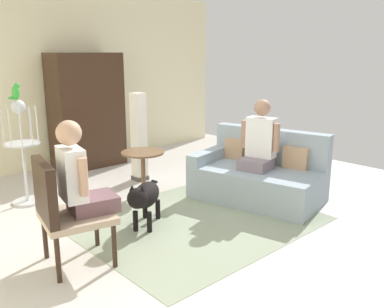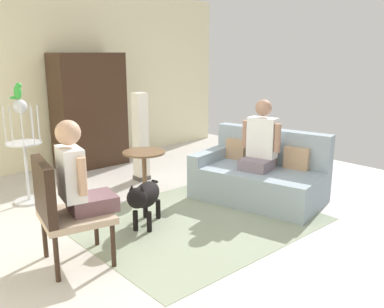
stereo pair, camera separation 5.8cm
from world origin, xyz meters
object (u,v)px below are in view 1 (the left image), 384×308
(armchair, at_px, (62,206))
(round_end_table, at_px, (143,164))
(parrot, at_px, (16,92))
(couch, at_px, (258,176))
(bird_cage_stand, at_px, (22,148))
(armoire_cabinet, at_px, (87,111))
(dog, at_px, (145,196))
(person_on_armchair, at_px, (78,177))
(column_lamp, at_px, (139,138))
(person_on_couch, at_px, (260,140))

(armchair, height_order, round_end_table, armchair)
(parrot, bearing_deg, couch, -38.72)
(round_end_table, xyz_separation_m, bird_cage_stand, (-1.32, 0.71, 0.30))
(round_end_table, height_order, armoire_cabinet, armoire_cabinet)
(couch, xyz_separation_m, dog, (-1.66, 0.23, 0.06))
(person_on_armchair, relative_size, column_lamp, 0.65)
(person_on_couch, height_order, person_on_armchair, person_on_armchair)
(bird_cage_stand, height_order, armoire_cabinet, armoire_cabinet)
(person_on_couch, bearing_deg, couch, 42.53)
(armchair, height_order, dog, armchair)
(parrot, bearing_deg, column_lamp, -5.55)
(armchair, relative_size, parrot, 4.96)
(round_end_table, xyz_separation_m, column_lamp, (0.33, 0.55, 0.23))
(armchair, xyz_separation_m, armoire_cabinet, (1.85, 2.92, 0.36))
(dog, relative_size, parrot, 3.62)
(couch, distance_m, round_end_table, 1.54)
(person_on_couch, bearing_deg, round_end_table, 129.29)
(person_on_couch, xyz_separation_m, column_lamp, (-0.65, 1.74, -0.14))
(column_lamp, bearing_deg, parrot, 174.45)
(bird_cage_stand, height_order, column_lamp, bird_cage_stand)
(armoire_cabinet, bearing_deg, couch, -74.03)
(round_end_table, relative_size, armoire_cabinet, 0.31)
(round_end_table, relative_size, dog, 0.81)
(bird_cage_stand, distance_m, column_lamp, 1.66)
(person_on_armchair, height_order, parrot, parrot)
(bird_cage_stand, bearing_deg, person_on_armchair, -96.31)
(armchair, xyz_separation_m, person_on_couch, (2.66, -0.06, 0.21))
(bird_cage_stand, height_order, parrot, parrot)
(column_lamp, bearing_deg, round_end_table, -120.93)
(couch, height_order, person_on_couch, person_on_couch)
(round_end_table, bearing_deg, person_on_couch, -50.71)
(person_on_couch, distance_m, column_lamp, 1.86)
(couch, relative_size, column_lamp, 1.35)
(round_end_table, xyz_separation_m, parrot, (-1.33, 0.71, 1.00))
(armoire_cabinet, bearing_deg, dog, -106.78)
(armchair, xyz_separation_m, bird_cage_stand, (0.37, 1.85, 0.14))
(person_on_armchair, xyz_separation_m, dog, (0.87, 0.24, -0.46))
(couch, bearing_deg, round_end_table, 131.01)
(parrot, bearing_deg, person_on_armchair, -96.04)
(dog, bearing_deg, column_lamp, 56.46)
(person_on_armchair, xyz_separation_m, bird_cage_stand, (0.21, 1.88, -0.10))
(round_end_table, bearing_deg, bird_cage_stand, 151.61)
(person_on_couch, bearing_deg, person_on_armchair, 179.42)
(bird_cage_stand, xyz_separation_m, column_lamp, (1.65, -0.16, -0.07))
(person_on_armchair, distance_m, column_lamp, 2.54)
(column_lamp, bearing_deg, person_on_armchair, -137.21)
(column_lamp, bearing_deg, bird_cage_stand, 174.41)
(round_end_table, distance_m, armoire_cabinet, 1.87)
(dog, bearing_deg, bird_cage_stand, 112.02)
(couch, relative_size, parrot, 8.85)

